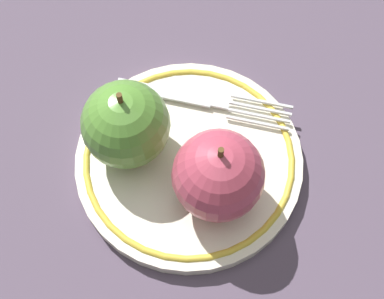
% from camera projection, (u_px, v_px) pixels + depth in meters
% --- Properties ---
extents(ground_plane, '(2.00, 2.00, 0.00)m').
position_uv_depth(ground_plane, '(184.00, 169.00, 0.50)').
color(ground_plane, '#534557').
extents(plate, '(0.21, 0.21, 0.02)m').
position_uv_depth(plate, '(192.00, 163.00, 0.49)').
color(plate, silver).
rests_on(plate, ground_plane).
extents(apple_red_whole, '(0.08, 0.08, 0.09)m').
position_uv_depth(apple_red_whole, '(220.00, 174.00, 0.44)').
color(apple_red_whole, '#B44056').
rests_on(apple_red_whole, plate).
extents(apple_second_whole, '(0.08, 0.08, 0.09)m').
position_uv_depth(apple_second_whole, '(126.00, 124.00, 0.46)').
color(apple_second_whole, '#558D34').
rests_on(apple_second_whole, plate).
extents(fork, '(0.15, 0.11, 0.00)m').
position_uv_depth(fork, '(198.00, 100.00, 0.51)').
color(fork, silver).
rests_on(fork, plate).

